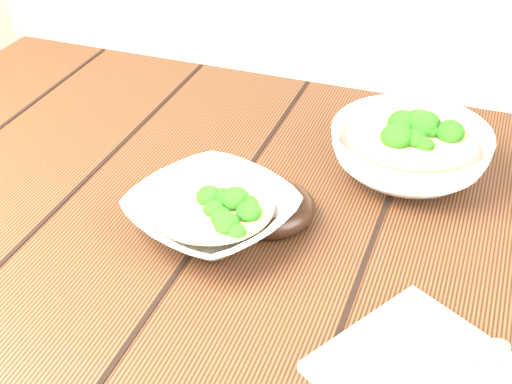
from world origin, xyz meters
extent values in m
cube|color=#3A1F10|center=(0.00, 0.00, 0.73)|extent=(1.20, 0.80, 0.04)
cube|color=#3A1F10|center=(-0.54, 0.34, 0.35)|extent=(0.07, 0.07, 0.71)
imported|color=silver|center=(-0.01, -0.04, 0.77)|extent=(0.25, 0.25, 0.05)
cylinder|color=olive|center=(-0.01, -0.04, 0.79)|extent=(0.15, 0.15, 0.00)
ellipsoid|color=#317D1B|center=(0.01, -0.03, 0.79)|extent=(0.03, 0.03, 0.02)
ellipsoid|color=#317D1B|center=(0.00, -0.01, 0.79)|extent=(0.03, 0.03, 0.02)
ellipsoid|color=#317D1B|center=(-0.04, 0.00, 0.79)|extent=(0.03, 0.03, 0.02)
ellipsoid|color=#317D1B|center=(-0.04, -0.04, 0.79)|extent=(0.03, 0.03, 0.02)
ellipsoid|color=#317D1B|center=(-0.04, -0.06, 0.79)|extent=(0.03, 0.03, 0.02)
ellipsoid|color=#317D1B|center=(-0.01, -0.09, 0.79)|extent=(0.03, 0.03, 0.02)
ellipsoid|color=#317D1B|center=(0.01, -0.05, 0.79)|extent=(0.03, 0.03, 0.02)
imported|color=silver|center=(0.19, 0.17, 0.78)|extent=(0.22, 0.22, 0.07)
cylinder|color=olive|center=(0.19, 0.17, 0.81)|extent=(0.17, 0.17, 0.00)
ellipsoid|color=#317D1B|center=(0.21, 0.18, 0.81)|extent=(0.04, 0.04, 0.03)
ellipsoid|color=#317D1B|center=(0.20, 0.20, 0.81)|extent=(0.04, 0.04, 0.03)
ellipsoid|color=#317D1B|center=(0.15, 0.20, 0.81)|extent=(0.04, 0.04, 0.03)
ellipsoid|color=#317D1B|center=(0.17, 0.16, 0.81)|extent=(0.04, 0.04, 0.03)
ellipsoid|color=#317D1B|center=(0.18, 0.13, 0.81)|extent=(0.04, 0.04, 0.03)
ellipsoid|color=#317D1B|center=(0.23, 0.13, 0.81)|extent=(0.04, 0.04, 0.03)
torus|color=black|center=(0.05, 0.01, 0.76)|extent=(0.15, 0.15, 0.03)
cylinder|color=#ACA998|center=(0.27, -0.20, 0.76)|extent=(0.10, 0.10, 0.01)
ellipsoid|color=#ACA998|center=(0.33, -0.14, 0.76)|extent=(0.05, 0.06, 0.01)
cylinder|color=#ACA998|center=(0.31, -0.19, 0.76)|extent=(0.10, 0.10, 0.01)
camera|label=1|loc=(0.28, -0.68, 1.30)|focal=50.00mm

